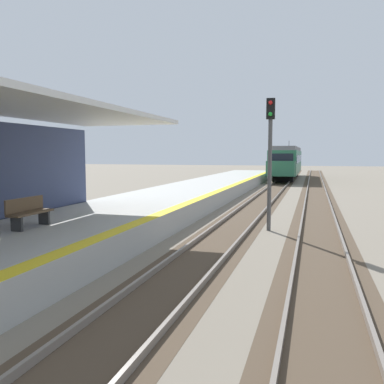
# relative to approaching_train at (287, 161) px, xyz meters

# --- Properties ---
(station_platform) EXTENTS (5.00, 80.00, 0.91)m
(station_platform) POSITION_rel_approaching_train_xyz_m (-4.40, -37.28, -1.73)
(station_platform) COLOR #A8A8A3
(station_platform) RESTS_ON ground
(track_pair_nearest_platform) EXTENTS (2.34, 120.00, 0.16)m
(track_pair_nearest_platform) POSITION_rel_approaching_train_xyz_m (-0.00, -33.28, -2.13)
(track_pair_nearest_platform) COLOR #4C3D2D
(track_pair_nearest_platform) RESTS_ON ground
(track_pair_middle) EXTENTS (2.34, 120.00, 0.16)m
(track_pair_middle) POSITION_rel_approaching_train_xyz_m (3.40, -33.28, -2.13)
(track_pair_middle) COLOR #4C3D2D
(track_pair_middle) RESTS_ON ground
(approaching_train) EXTENTS (2.93, 19.60, 4.76)m
(approaching_train) POSITION_rel_approaching_train_xyz_m (0.00, 0.00, 0.00)
(approaching_train) COLOR #286647
(approaching_train) RESTS_ON ground
(rail_signal_post) EXTENTS (0.32, 0.34, 5.20)m
(rail_signal_post) POSITION_rel_approaching_train_xyz_m (1.46, -34.69, 1.02)
(rail_signal_post) COLOR #4C4C4C
(rail_signal_post) RESTS_ON ground
(platform_bench) EXTENTS (0.45, 1.60, 0.88)m
(platform_bench) POSITION_rel_approaching_train_xyz_m (-4.85, -41.00, -0.80)
(platform_bench) COLOR brown
(platform_bench) RESTS_ON station_platform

